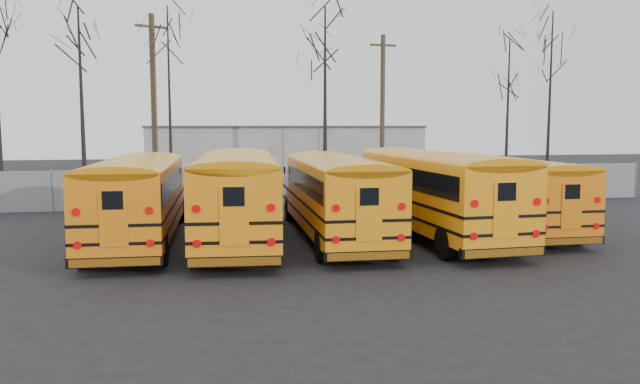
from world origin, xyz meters
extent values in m
plane|color=black|center=(0.00, 0.00, 0.00)|extent=(120.00, 120.00, 0.00)
cube|color=gray|center=(0.00, 12.00, 1.00)|extent=(40.00, 0.04, 2.00)
cube|color=#BABAB5|center=(2.00, 32.00, 2.00)|extent=(22.00, 8.00, 4.00)
cylinder|color=black|center=(-8.34, -1.04, 0.50)|extent=(0.32, 1.02, 1.01)
cylinder|color=black|center=(-6.06, -1.12, 0.50)|extent=(0.32, 1.02, 1.01)
cylinder|color=black|center=(-8.04, 7.43, 0.50)|extent=(0.32, 1.02, 1.01)
cylinder|color=black|center=(-5.76, 7.35, 0.50)|extent=(0.32, 1.02, 1.01)
cube|color=orange|center=(-7.09, 2.20, 1.69)|extent=(2.85, 9.46, 2.37)
cube|color=orange|center=(-6.89, 7.74, 1.01)|extent=(2.33, 1.79, 1.01)
cube|color=black|center=(-7.09, 1.99, 2.22)|extent=(2.85, 8.46, 0.71)
cube|color=black|center=(-7.06, 3.05, 0.96)|extent=(2.94, 11.20, 0.09)
cube|color=black|center=(-7.06, 3.05, 1.46)|extent=(2.94, 11.20, 0.09)
cube|color=black|center=(-7.25, -2.39, 0.45)|extent=(2.59, 0.31, 0.28)
cube|color=black|center=(-6.86, 8.55, 0.45)|extent=(2.43, 0.29, 0.26)
cube|color=orange|center=(-7.25, -2.50, 1.66)|extent=(0.76, 0.07, 1.56)
cylinder|color=#B20505|center=(-8.21, -2.48, 0.96)|extent=(0.22, 0.05, 0.22)
cylinder|color=#B20505|center=(-6.29, -2.55, 0.96)|extent=(0.22, 0.05, 0.22)
cylinder|color=#B20505|center=(-8.21, -2.48, 1.87)|extent=(0.22, 0.05, 0.22)
cylinder|color=#B20505|center=(-6.29, -2.55, 1.87)|extent=(0.22, 0.05, 0.22)
cylinder|color=black|center=(-5.11, -1.58, 0.53)|extent=(0.37, 1.08, 1.06)
cylinder|color=black|center=(-2.72, -1.75, 0.53)|extent=(0.37, 1.08, 1.06)
cylinder|color=black|center=(-4.45, 7.28, 0.53)|extent=(0.37, 1.08, 1.06)
cylinder|color=black|center=(-2.07, 7.10, 0.53)|extent=(0.37, 1.08, 1.06)
cube|color=orange|center=(-3.66, 1.76, 1.77)|extent=(3.36, 10.00, 2.48)
cube|color=orange|center=(-3.23, 7.56, 1.06)|extent=(2.50, 1.97, 1.06)
cube|color=black|center=(-3.68, 1.55, 2.33)|extent=(3.33, 8.95, 0.74)
cube|color=black|center=(-3.59, 2.66, 1.00)|extent=(3.53, 11.81, 0.10)
cube|color=black|center=(-3.59, 2.66, 1.53)|extent=(3.53, 11.81, 0.10)
cube|color=black|center=(-4.02, -3.04, 0.48)|extent=(2.72, 0.43, 0.30)
cube|color=black|center=(-3.17, 8.40, 0.48)|extent=(2.55, 0.40, 0.27)
cube|color=orange|center=(-4.03, -3.15, 1.74)|extent=(0.79, 0.10, 1.64)
cylinder|color=#B20505|center=(-5.03, -3.09, 1.00)|extent=(0.24, 0.06, 0.23)
cylinder|color=#B20505|center=(-3.02, -3.24, 1.00)|extent=(0.24, 0.06, 0.23)
cylinder|color=#B20505|center=(-5.03, -3.09, 1.96)|extent=(0.24, 0.06, 0.23)
cylinder|color=#B20505|center=(-3.02, -3.24, 1.96)|extent=(0.24, 0.06, 0.23)
cylinder|color=black|center=(-1.31, -1.56, 0.51)|extent=(0.31, 1.02, 1.01)
cylinder|color=black|center=(0.98, -1.62, 0.51)|extent=(0.31, 1.02, 1.01)
cylinder|color=black|center=(-1.10, 6.93, 0.51)|extent=(0.31, 1.02, 1.01)
cylinder|color=black|center=(1.18, 6.87, 0.51)|extent=(0.31, 1.02, 1.01)
cube|color=orange|center=(-0.09, 1.70, 1.69)|extent=(2.75, 9.46, 2.38)
cube|color=orange|center=(0.05, 7.25, 1.01)|extent=(2.32, 1.77, 1.01)
cube|color=black|center=(-0.09, 1.49, 2.22)|extent=(2.77, 8.45, 0.71)
cube|color=black|center=(-0.07, 2.55, 0.96)|extent=(2.82, 11.20, 0.09)
cube|color=black|center=(-0.07, 2.55, 1.47)|extent=(2.82, 11.20, 0.09)
cube|color=black|center=(-0.20, -2.90, 0.45)|extent=(2.59, 0.28, 0.28)
cube|color=black|center=(0.07, 8.06, 0.45)|extent=(2.43, 0.26, 0.26)
cube|color=orange|center=(-0.20, -3.01, 1.67)|extent=(0.76, 0.06, 1.57)
cylinder|color=#B20505|center=(-1.16, -3.00, 0.96)|extent=(0.22, 0.05, 0.22)
cylinder|color=#B20505|center=(0.76, -3.05, 0.96)|extent=(0.22, 0.05, 0.22)
cylinder|color=#B20505|center=(-1.16, -3.00, 1.87)|extent=(0.22, 0.05, 0.22)
cylinder|color=#B20505|center=(0.76, -3.05, 1.87)|extent=(0.22, 0.05, 0.22)
cylinder|color=black|center=(2.55, -1.97, 0.53)|extent=(0.34, 1.07, 1.06)
cylinder|color=black|center=(4.94, -1.87, 0.53)|extent=(0.34, 1.07, 1.06)
cylinder|color=black|center=(2.18, 6.90, 0.53)|extent=(0.34, 1.07, 1.06)
cylinder|color=black|center=(4.56, 7.00, 0.53)|extent=(0.34, 1.07, 1.06)
cube|color=orange|center=(3.60, 1.51, 1.77)|extent=(3.06, 9.94, 2.48)
cube|color=orange|center=(3.35, 7.32, 1.06)|extent=(2.45, 1.90, 1.06)
cube|color=black|center=(3.61, 1.30, 2.33)|extent=(3.05, 8.88, 0.74)
cube|color=black|center=(3.56, 2.41, 1.00)|extent=(3.17, 11.76, 0.10)
cube|color=black|center=(3.56, 2.41, 1.53)|extent=(3.17, 11.76, 0.10)
cube|color=black|center=(3.80, -3.29, 0.48)|extent=(2.71, 0.35, 0.30)
cube|color=black|center=(3.32, 8.17, 0.48)|extent=(2.54, 0.32, 0.27)
cube|color=orange|center=(3.81, -3.41, 1.74)|extent=(0.79, 0.08, 1.64)
cylinder|color=#B20505|center=(2.81, -3.46, 1.00)|extent=(0.23, 0.05, 0.23)
cylinder|color=#B20505|center=(4.81, -3.38, 1.00)|extent=(0.23, 0.05, 0.23)
cylinder|color=#B20505|center=(2.81, -3.46, 1.96)|extent=(0.23, 0.05, 0.23)
cylinder|color=#B20505|center=(4.81, -3.38, 1.96)|extent=(0.23, 0.05, 0.23)
cylinder|color=black|center=(5.85, -0.53, 0.48)|extent=(0.29, 0.96, 0.95)
cylinder|color=black|center=(8.01, -0.59, 0.48)|extent=(0.29, 0.96, 0.95)
cylinder|color=black|center=(6.06, 7.49, 0.48)|extent=(0.29, 0.96, 0.95)
cylinder|color=black|center=(8.22, 7.43, 0.48)|extent=(0.29, 0.96, 0.95)
cube|color=orange|center=(7.01, 2.54, 1.60)|extent=(2.62, 8.94, 2.24)
cube|color=orange|center=(7.15, 7.79, 0.95)|extent=(2.19, 1.68, 0.95)
cube|color=black|center=(7.00, 2.35, 2.10)|extent=(2.63, 7.99, 0.67)
cube|color=black|center=(7.03, 3.36, 0.91)|extent=(2.69, 10.58, 0.09)
cube|color=black|center=(7.03, 3.36, 1.38)|extent=(2.69, 10.58, 0.09)
cube|color=black|center=(6.90, -1.80, 0.43)|extent=(2.45, 0.27, 0.27)
cube|color=black|center=(7.17, 8.56, 0.43)|extent=(2.30, 0.25, 0.25)
cube|color=orange|center=(6.89, -1.90, 1.58)|extent=(0.72, 0.06, 1.48)
cylinder|color=#B20505|center=(5.99, -1.89, 0.91)|extent=(0.21, 0.04, 0.21)
cylinder|color=#B20505|center=(7.80, -1.94, 0.91)|extent=(0.21, 0.04, 0.21)
cylinder|color=#B20505|center=(5.99, -1.89, 1.77)|extent=(0.21, 0.04, 0.21)
cylinder|color=#B20505|center=(7.80, -1.94, 1.77)|extent=(0.21, 0.04, 0.21)
cylinder|color=#4B3D2A|center=(-7.35, 15.61, 5.09)|extent=(0.32, 0.32, 10.18)
cube|color=#4B3D2A|center=(-7.35, 15.61, 9.50)|extent=(1.71, 0.87, 0.14)
cylinder|color=#473628|center=(6.90, 19.65, 5.00)|extent=(0.31, 0.31, 10.01)
cube|color=#473628|center=(6.90, 19.65, 9.34)|extent=(1.78, 0.30, 0.13)
cone|color=black|center=(-11.01, 15.07, 5.20)|extent=(0.26, 0.26, 10.40)
cone|color=black|center=(-6.46, 14.63, 5.25)|extent=(0.26, 0.26, 10.49)
cone|color=black|center=(2.08, 14.77, 5.37)|extent=(0.26, 0.26, 10.74)
cone|color=black|center=(14.07, 16.39, 4.72)|extent=(0.26, 0.26, 9.44)
cone|color=black|center=(16.92, 16.37, 5.64)|extent=(0.26, 0.26, 11.29)
camera|label=1|loc=(-4.89, -20.01, 4.20)|focal=35.00mm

